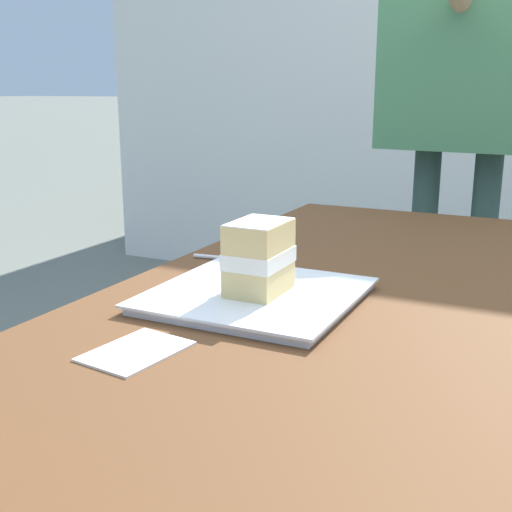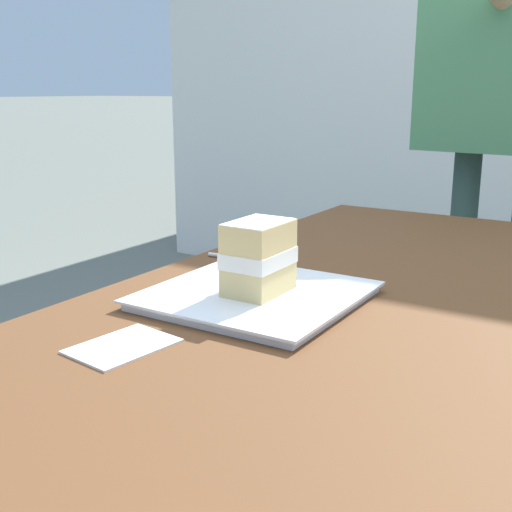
% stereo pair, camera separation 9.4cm
% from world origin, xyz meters
% --- Properties ---
extents(patio_table, '(1.36, 0.89, 0.68)m').
position_xyz_m(patio_table, '(0.00, 0.00, 0.59)').
color(patio_table, brown).
rests_on(patio_table, ground).
extents(dessert_plate, '(0.29, 0.29, 0.02)m').
position_xyz_m(dessert_plate, '(0.14, -0.21, 0.69)').
color(dessert_plate, white).
rests_on(dessert_plate, patio_table).
extents(cake_slice, '(0.10, 0.08, 0.11)m').
position_xyz_m(cake_slice, '(0.15, -0.20, 0.75)').
color(cake_slice, '#E0C17A').
rests_on(cake_slice, dessert_plate).
extents(dessert_fork, '(0.04, 0.17, 0.01)m').
position_xyz_m(dessert_fork, '(-0.05, -0.32, 0.69)').
color(dessert_fork, silver).
rests_on(dessert_fork, patio_table).
extents(paper_napkin, '(0.13, 0.10, 0.00)m').
position_xyz_m(paper_napkin, '(0.38, -0.25, 0.68)').
color(paper_napkin, white).
rests_on(paper_napkin, patio_table).
extents(diner_person, '(0.59, 0.46, 1.63)m').
position_xyz_m(diner_person, '(-0.94, -0.10, 1.09)').
color(diner_person, '#334B43').
rests_on(diner_person, ground).
extents(patio_building, '(5.26, 3.43, 2.79)m').
position_xyz_m(patio_building, '(-4.79, -0.51, 1.40)').
color(patio_building, silver).
rests_on(patio_building, ground).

